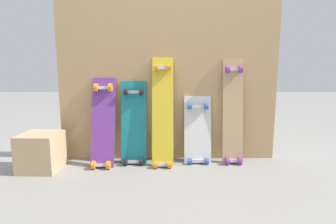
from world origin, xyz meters
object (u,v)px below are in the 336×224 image
Objects in this scene: skateboard_teal at (134,127)px; skateboard_natural at (233,115)px; wooden_crate at (41,152)px; skateboard_white at (198,134)px; skateboard_yellow at (163,116)px; skateboard_purple at (103,126)px.

skateboard_natural is (0.82, 0.01, 0.09)m from skateboard_teal.
wooden_crate is at bearing -173.23° from skateboard_natural.
wooden_crate is at bearing -171.57° from skateboard_white.
skateboard_yellow reaches higher than skateboard_teal.
wooden_crate is (-1.24, -0.18, -0.10)m from skateboard_white.
skateboard_white is at bearing 4.25° from skateboard_purple.
skateboard_yellow is 1.02× the size of skateboard_natural.
skateboard_yellow is at bearing 1.56° from skateboard_purple.
skateboard_natural is (0.29, -0.00, 0.16)m from skateboard_white.
skateboard_natural reaches higher than skateboard_white.
skateboard_yellow is 3.26× the size of wooden_crate.
skateboard_purple is 1.04× the size of skateboard_teal.
skateboard_teal is 2.57× the size of wooden_crate.
skateboard_purple is 0.51m from wooden_crate.
skateboard_teal is at bearing -178.90° from skateboard_white.
skateboard_purple is at bearing -168.97° from skateboard_teal.
skateboard_white is 0.68× the size of skateboard_natural.
skateboard_teal is 0.26m from skateboard_yellow.
skateboard_natural reaches higher than skateboard_purple.
skateboard_purple reaches higher than skateboard_white.
skateboard_white is 0.33m from skateboard_natural.
skateboard_white is at bearing 8.43° from wooden_crate.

